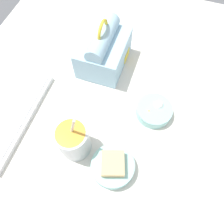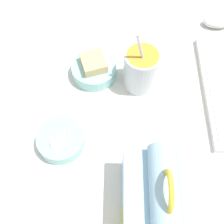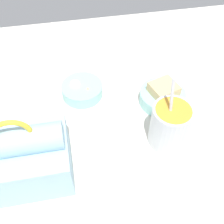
{
  "view_description": "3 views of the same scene",
  "coord_description": "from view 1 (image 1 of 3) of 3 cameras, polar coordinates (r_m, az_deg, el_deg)",
  "views": [
    {
      "loc": [
        -28.54,
        -12.8,
        67.02
      ],
      "look_at": [
        0.5,
        -3.14,
        7.0
      ],
      "focal_mm": 35.0,
      "sensor_mm": 36.0,
      "label": 1
    },
    {
      "loc": [
        33.76,
        -2.56,
        67.07
      ],
      "look_at": [
        0.5,
        -3.14,
        7.0
      ],
      "focal_mm": 45.0,
      "sensor_mm": 36.0,
      "label": 2
    },
    {
      "loc": [
        8.96,
        41.51,
        60.43
      ],
      "look_at": [
        0.5,
        -3.14,
        7.0
      ],
      "focal_mm": 45.0,
      "sensor_mm": 36.0,
      "label": 3
    }
  ],
  "objects": [
    {
      "name": "bento_bowl_snacks",
      "position": [
        0.72,
        10.9,
        0.36
      ],
      "size": [
        11.57,
        11.57,
        4.93
      ],
      "color": "#93D1CC",
      "rests_on": "desk_surface"
    },
    {
      "name": "soup_cup",
      "position": [
        0.64,
        -10.03,
        -7.25
      ],
      "size": [
        9.35,
        9.35,
        19.32
      ],
      "color": "silver",
      "rests_on": "desk_surface"
    },
    {
      "name": "lunch_bag",
      "position": [
        0.8,
        -2.2,
        15.8
      ],
      "size": [
        19.85,
        15.48,
        18.95
      ],
      "color": "#9EC6DB",
      "rests_on": "desk_surface"
    },
    {
      "name": "bento_bowl_sandwich",
      "position": [
        0.64,
        0.21,
        -13.91
      ],
      "size": [
        12.51,
        12.51,
        6.55
      ],
      "color": "#93D1CC",
      "rests_on": "desk_surface"
    },
    {
      "name": "desk_surface",
      "position": [
        0.73,
        -2.47,
        -1.78
      ],
      "size": [
        140.0,
        110.0,
        2.0
      ],
      "color": "silver",
      "rests_on": "ground"
    },
    {
      "name": "keyboard",
      "position": [
        0.78,
        -24.86,
        -0.95
      ],
      "size": [
        36.5,
        12.89,
        2.1
      ],
      "color": "silver",
      "rests_on": "desk_surface"
    }
  ]
}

